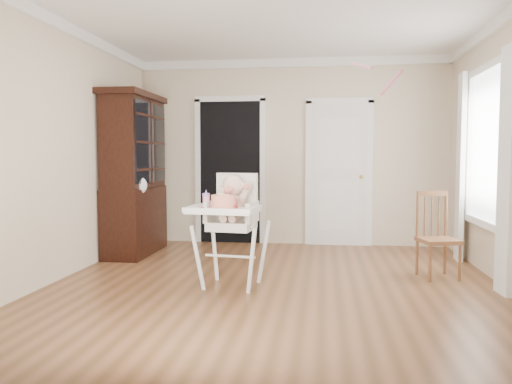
# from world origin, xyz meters

# --- Properties ---
(floor) EXTENTS (5.00, 5.00, 0.00)m
(floor) POSITION_xyz_m (0.00, 0.00, 0.00)
(floor) COLOR brown
(floor) RESTS_ON ground
(ceiling) EXTENTS (5.00, 5.00, 0.00)m
(ceiling) POSITION_xyz_m (0.00, 0.00, 2.70)
(ceiling) COLOR white
(ceiling) RESTS_ON wall_back
(wall_back) EXTENTS (4.50, 0.00, 4.50)m
(wall_back) POSITION_xyz_m (0.00, 2.50, 1.35)
(wall_back) COLOR beige
(wall_back) RESTS_ON floor
(wall_left) EXTENTS (0.00, 5.00, 5.00)m
(wall_left) POSITION_xyz_m (-2.25, 0.00, 1.35)
(wall_left) COLOR beige
(wall_left) RESTS_ON floor
(crown_molding) EXTENTS (4.50, 5.00, 0.12)m
(crown_molding) POSITION_xyz_m (0.00, 0.00, 2.64)
(crown_molding) COLOR white
(crown_molding) RESTS_ON ceiling
(doorway) EXTENTS (1.06, 0.05, 2.22)m
(doorway) POSITION_xyz_m (-0.90, 2.48, 1.11)
(doorway) COLOR black
(doorway) RESTS_ON wall_back
(closet_door) EXTENTS (0.96, 0.09, 2.13)m
(closet_door) POSITION_xyz_m (0.70, 2.48, 1.02)
(closet_door) COLOR white
(closet_door) RESTS_ON wall_back
(window_right) EXTENTS (0.13, 1.84, 2.30)m
(window_right) POSITION_xyz_m (2.18, 0.80, 1.29)
(window_right) COLOR white
(window_right) RESTS_ON wall_right
(high_chair) EXTENTS (0.73, 0.88, 1.14)m
(high_chair) POSITION_xyz_m (-0.42, -0.04, 0.71)
(high_chair) COLOR white
(high_chair) RESTS_ON floor
(baby) EXTENTS (0.32, 0.25, 0.48)m
(baby) POSITION_xyz_m (-0.41, -0.01, 0.86)
(baby) COLOR beige
(baby) RESTS_ON high_chair
(cake) EXTENTS (0.29, 0.29, 0.14)m
(cake) POSITION_xyz_m (-0.45, -0.29, 0.86)
(cake) COLOR silver
(cake) RESTS_ON high_chair
(sippy_cup) EXTENTS (0.07, 0.07, 0.17)m
(sippy_cup) POSITION_xyz_m (-0.65, -0.14, 0.87)
(sippy_cup) COLOR pink
(sippy_cup) RESTS_ON high_chair
(china_cabinet) EXTENTS (0.56, 1.25, 2.11)m
(china_cabinet) POSITION_xyz_m (-1.99, 1.45, 1.06)
(china_cabinet) COLOR black
(china_cabinet) RESTS_ON floor
(dining_chair) EXTENTS (0.45, 0.45, 0.91)m
(dining_chair) POSITION_xyz_m (1.68, 0.62, 0.43)
(dining_chair) COLOR brown
(dining_chair) RESTS_ON floor
(streamer) EXTENTS (0.18, 0.47, 0.15)m
(streamer) POSITION_xyz_m (0.84, 0.14, 2.16)
(streamer) COLOR pink
(streamer) RESTS_ON ceiling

